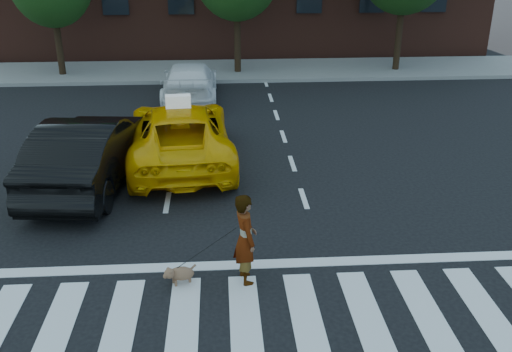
# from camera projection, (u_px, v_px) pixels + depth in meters

# --- Properties ---
(ground) EXTENTS (120.00, 120.00, 0.00)m
(ground) POSITION_uv_depth(u_px,v_px,m) (245.00, 318.00, 9.31)
(ground) COLOR black
(ground) RESTS_ON ground
(crosswalk) EXTENTS (13.00, 2.40, 0.01)m
(crosswalk) POSITION_uv_depth(u_px,v_px,m) (245.00, 318.00, 9.31)
(crosswalk) COLOR silver
(crosswalk) RESTS_ON ground
(stop_line) EXTENTS (12.00, 0.30, 0.01)m
(stop_line) POSITION_uv_depth(u_px,v_px,m) (241.00, 265.00, 10.77)
(stop_line) COLOR silver
(stop_line) RESTS_ON ground
(sidewalk_far) EXTENTS (30.00, 4.00, 0.15)m
(sidewalk_far) POSITION_uv_depth(u_px,v_px,m) (226.00, 71.00, 25.30)
(sidewalk_far) COLOR slate
(sidewalk_far) RESTS_ON ground
(taxi) EXTENTS (3.08, 5.89, 1.58)m
(taxi) POSITION_uv_depth(u_px,v_px,m) (180.00, 133.00, 15.32)
(taxi) COLOR #EDA905
(taxi) RESTS_ON ground
(black_sedan) EXTENTS (2.32, 5.38, 1.72)m
(black_sedan) POSITION_uv_depth(u_px,v_px,m) (88.00, 151.00, 13.89)
(black_sedan) COLOR black
(black_sedan) RESTS_ON ground
(white_suv) EXTENTS (1.96, 4.81, 1.39)m
(white_suv) POSITION_uv_depth(u_px,v_px,m) (190.00, 82.00, 20.93)
(white_suv) COLOR white
(white_suv) RESTS_ON ground
(woman) EXTENTS (0.55, 0.70, 1.70)m
(woman) POSITION_uv_depth(u_px,v_px,m) (245.00, 239.00, 9.98)
(woman) COLOR #999999
(woman) RESTS_ON ground
(dog) EXTENTS (0.60, 0.41, 0.36)m
(dog) POSITION_uv_depth(u_px,v_px,m) (179.00, 274.00, 10.13)
(dog) COLOR olive
(dog) RESTS_ON ground
(taxi_sign) EXTENTS (0.67, 0.33, 0.32)m
(taxi_sign) POSITION_uv_depth(u_px,v_px,m) (178.00, 101.00, 14.76)
(taxi_sign) COLOR white
(taxi_sign) RESTS_ON taxi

